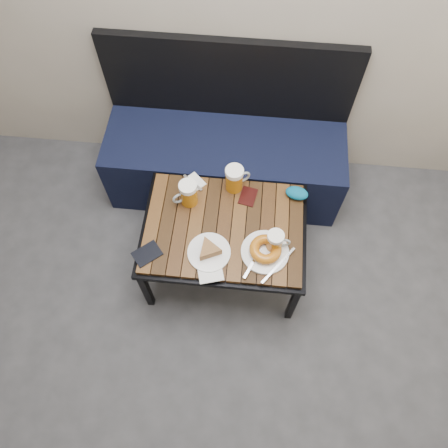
# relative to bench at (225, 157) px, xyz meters

# --- Properties ---
(room_shell) EXTENTS (4.00, 4.00, 4.00)m
(room_shell) POSITION_rel_bench_xyz_m (-0.07, -1.26, 1.48)
(room_shell) COLOR gray
(room_shell) RESTS_ON ground
(bench) EXTENTS (1.40, 0.50, 0.95)m
(bench) POSITION_rel_bench_xyz_m (0.00, 0.00, 0.00)
(bench) COLOR black
(bench) RESTS_ON ground
(cafe_table) EXTENTS (0.84, 0.62, 0.47)m
(cafe_table) POSITION_rel_bench_xyz_m (0.05, -0.59, 0.16)
(cafe_table) COLOR black
(cafe_table) RESTS_ON ground
(beer_mug_left) EXTENTS (0.14, 0.12, 0.15)m
(beer_mug_left) POSITION_rel_bench_xyz_m (-0.15, -0.46, 0.27)
(beer_mug_left) COLOR #AF670E
(beer_mug_left) RESTS_ON cafe_table
(beer_mug_centre) EXTENTS (0.15, 0.12, 0.15)m
(beer_mug_centre) POSITION_rel_bench_xyz_m (0.08, -0.35, 0.28)
(beer_mug_centre) COLOR #AF670E
(beer_mug_centre) RESTS_ON cafe_table
(beer_mug_right) EXTENTS (0.12, 0.08, 0.13)m
(beer_mug_right) POSITION_rel_bench_xyz_m (0.31, -0.68, 0.27)
(beer_mug_right) COLOR #AF670E
(beer_mug_right) RESTS_ON cafe_table
(plate_pie) EXTENTS (0.21, 0.21, 0.06)m
(plate_pie) POSITION_rel_bench_xyz_m (-0.01, -0.74, 0.22)
(plate_pie) COLOR white
(plate_pie) RESTS_ON cafe_table
(plate_bagel) EXTENTS (0.26, 0.29, 0.07)m
(plate_bagel) POSITION_rel_bench_xyz_m (0.26, -0.72, 0.23)
(plate_bagel) COLOR white
(plate_bagel) RESTS_ON cafe_table
(napkin_left) EXTENTS (0.15, 0.15, 0.01)m
(napkin_left) POSITION_rel_bench_xyz_m (-0.14, -0.35, 0.20)
(napkin_left) COLOR white
(napkin_left) RESTS_ON cafe_table
(napkin_right) EXTENTS (0.14, 0.13, 0.01)m
(napkin_right) POSITION_rel_bench_xyz_m (0.01, -0.85, 0.20)
(napkin_right) COLOR white
(napkin_right) RESTS_ON cafe_table
(passport_navy) EXTENTS (0.16, 0.16, 0.01)m
(passport_navy) POSITION_rel_bench_xyz_m (-0.31, -0.78, 0.20)
(passport_navy) COLOR black
(passport_navy) RESTS_ON cafe_table
(passport_burgundy) EXTENTS (0.10, 0.13, 0.01)m
(passport_burgundy) POSITION_rel_bench_xyz_m (0.16, -0.40, 0.20)
(passport_burgundy) COLOR black
(passport_burgundy) RESTS_ON cafe_table
(knit_pouch) EXTENTS (0.13, 0.10, 0.05)m
(knit_pouch) POSITION_rel_bench_xyz_m (0.41, -0.37, 0.23)
(knit_pouch) COLOR navy
(knit_pouch) RESTS_ON cafe_table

